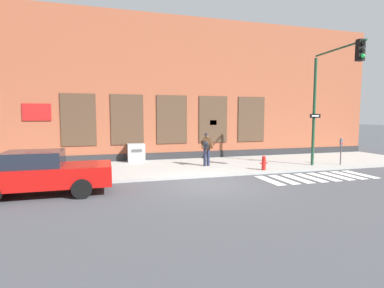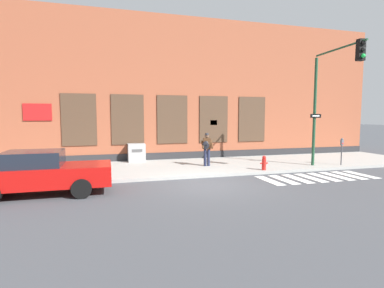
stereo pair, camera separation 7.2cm
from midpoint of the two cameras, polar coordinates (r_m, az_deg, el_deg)
name	(u,v)px [view 1 (the left image)]	position (r m, az deg, el deg)	size (l,w,h in m)	color
ground_plane	(208,185)	(12.01, 2.84, -7.78)	(160.00, 160.00, 0.00)	#424449
sidewalk	(183,167)	(15.68, -1.88, -4.42)	(28.00, 5.22, 0.14)	#9E9E99
building_backdrop	(165,92)	(20.01, -5.24, 9.84)	(28.00, 4.06, 8.63)	brown
crosswalk	(317,177)	(14.52, 22.54, -5.87)	(5.20, 1.90, 0.01)	silver
red_car	(41,173)	(11.61, -27.04, -4.94)	(4.60, 1.99, 1.53)	#B20F0C
busker	(206,147)	(15.51, 2.64, -0.62)	(0.72, 0.61, 1.72)	#1E233D
traffic_light	(330,87)	(16.00, 24.72, 9.77)	(0.71, 3.46, 5.76)	#1E472D
parking_meter	(341,147)	(17.71, 26.42, -0.55)	(0.13, 0.11, 1.44)	#47474C
utility_box	(136,153)	(17.34, -10.71, -1.63)	(0.96, 0.71, 1.03)	#9E9E9E
fire_hydrant	(264,163)	(14.82, 13.38, -3.52)	(0.38, 0.20, 0.70)	red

